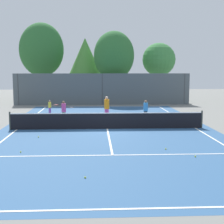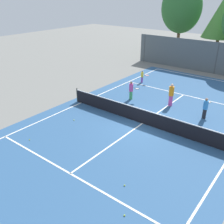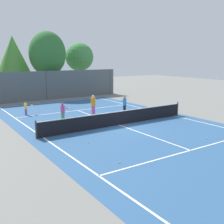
{
  "view_description": "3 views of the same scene",
  "coord_description": "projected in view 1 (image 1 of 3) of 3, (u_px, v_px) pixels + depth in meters",
  "views": [
    {
      "loc": [
        -0.72,
        -20.48,
        3.68
      ],
      "look_at": [
        0.23,
        -1.25,
        1.21
      ],
      "focal_mm": 54.18,
      "sensor_mm": 36.0,
      "label": 1
    },
    {
      "loc": [
        7.44,
        -12.74,
        7.75
      ],
      "look_at": [
        -0.95,
        -2.0,
        1.29
      ],
      "focal_mm": 40.96,
      "sensor_mm": 36.0,
      "label": 2
    },
    {
      "loc": [
        -10.73,
        -15.16,
        4.69
      ],
      "look_at": [
        -0.94,
        -0.56,
        1.14
      ],
      "focal_mm": 43.54,
      "sensor_mm": 36.0,
      "label": 3
    }
  ],
  "objects": [
    {
      "name": "ground_plane",
      "position": [
        107.0,
        129.0,
        20.79
      ],
      "size": [
        80.0,
        80.0,
        0.0
      ],
      "primitive_type": "plane",
      "color": "slate"
    },
    {
      "name": "court_surface",
      "position": [
        107.0,
        129.0,
        20.79
      ],
      "size": [
        13.0,
        25.0,
        0.01
      ],
      "color": "#2D5684",
      "rests_on": "ground_plane"
    },
    {
      "name": "tennis_net",
      "position": [
        107.0,
        121.0,
        20.73
      ],
      "size": [
        11.9,
        0.1,
        1.1
      ],
      "color": "#333833",
      "rests_on": "ground_plane"
    },
    {
      "name": "perimeter_fence",
      "position": [
        102.0,
        89.0,
        34.46
      ],
      "size": [
        18.0,
        0.12,
        3.2
      ],
      "color": "#515B60",
      "rests_on": "ground_plane"
    },
    {
      "name": "tree_0",
      "position": [
        159.0,
        60.0,
        39.22
      ],
      "size": [
        3.84,
        3.84,
        6.65
      ],
      "color": "brown",
      "rests_on": "ground_plane"
    },
    {
      "name": "tree_1",
      "position": [
        41.0,
        50.0,
        39.43
      ],
      "size": [
        5.18,
        4.15,
        8.99
      ],
      "color": "brown",
      "rests_on": "ground_plane"
    },
    {
      "name": "tree_2",
      "position": [
        114.0,
        56.0,
        36.81
      ],
      "size": [
        4.4,
        4.13,
        7.75
      ],
      "color": "brown",
      "rests_on": "ground_plane"
    },
    {
      "name": "tree_3",
      "position": [
        85.0,
        58.0,
        39.75
      ],
      "size": [
        4.08,
        4.08,
        7.26
      ],
      "color": "brown",
      "rests_on": "ground_plane"
    },
    {
      "name": "player_0",
      "position": [
        146.0,
        110.0,
        24.0
      ],
      "size": [
        0.33,
        0.88,
        1.46
      ],
      "color": "#232328",
      "rests_on": "ground_plane"
    },
    {
      "name": "player_1",
      "position": [
        50.0,
        107.0,
        27.44
      ],
      "size": [
        0.81,
        0.35,
        1.12
      ],
      "color": "purple",
      "rests_on": "ground_plane"
    },
    {
      "name": "player_2",
      "position": [
        107.0,
        108.0,
        24.39
      ],
      "size": [
        0.36,
        0.36,
        1.71
      ],
      "color": "#D14799",
      "rests_on": "ground_plane"
    },
    {
      "name": "player_3",
      "position": [
        64.0,
        111.0,
        23.47
      ],
      "size": [
        0.88,
        0.34,
        1.46
      ],
      "color": "#3FA559",
      "rests_on": "ground_plane"
    },
    {
      "name": "tennis_ball_0",
      "position": [
        36.0,
        117.0,
        25.84
      ],
      "size": [
        0.07,
        0.07,
        0.07
      ],
      "primitive_type": "sphere",
      "color": "#CCE533",
      "rests_on": "ground_plane"
    },
    {
      "name": "tennis_ball_1",
      "position": [
        195.0,
        156.0,
        14.16
      ],
      "size": [
        0.07,
        0.07,
        0.07
      ],
      "primitive_type": "sphere",
      "color": "#CCE533",
      "rests_on": "ground_plane"
    },
    {
      "name": "tennis_ball_2",
      "position": [
        21.0,
        152.0,
        14.89
      ],
      "size": [
        0.07,
        0.07,
        0.07
      ],
      "primitive_type": "sphere",
      "color": "#CCE533",
      "rests_on": "ground_plane"
    },
    {
      "name": "tennis_ball_3",
      "position": [
        85.0,
        177.0,
        11.41
      ],
      "size": [
        0.07,
        0.07,
        0.07
      ],
      "primitive_type": "sphere",
      "color": "#CCE533",
      "rests_on": "ground_plane"
    },
    {
      "name": "tennis_ball_4",
      "position": [
        166.0,
        149.0,
        15.45
      ],
      "size": [
        0.07,
        0.07,
        0.07
      ],
      "primitive_type": "sphere",
      "color": "#CCE533",
      "rests_on": "ground_plane"
    },
    {
      "name": "tennis_ball_5",
      "position": [
        38.0,
        137.0,
        18.18
      ],
      "size": [
        0.07,
        0.07,
        0.07
      ],
      "primitive_type": "sphere",
      "color": "#CCE533",
      "rests_on": "ground_plane"
    }
  ]
}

